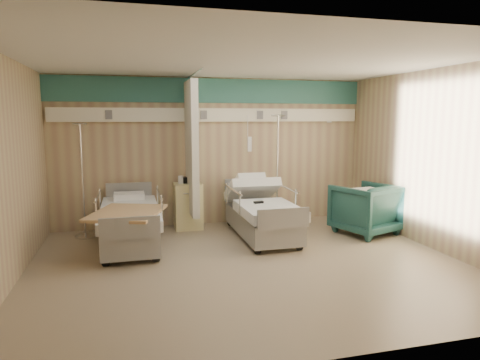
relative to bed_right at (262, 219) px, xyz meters
name	(u,v)px	position (x,y,z in m)	size (l,w,h in m)	color
ground	(248,264)	(-0.60, -1.30, -0.32)	(6.00, 5.00, 0.00)	gray
room_walls	(242,131)	(-0.63, -1.05, 1.55)	(6.04, 5.04, 2.82)	tan
bed_right	(262,219)	(0.00, 0.00, 0.00)	(1.00, 2.16, 0.63)	white
bed_left	(130,227)	(-2.20, 0.00, 0.00)	(1.00, 2.16, 0.63)	white
bedside_cabinet	(188,206)	(-1.15, 0.90, 0.11)	(0.50, 0.48, 0.85)	beige
visitor_armchair	(365,209)	(1.85, -0.25, 0.13)	(0.95, 0.98, 0.89)	#1B4440
waffle_blanket	(367,182)	(1.88, -0.24, 0.61)	(0.62, 0.55, 0.07)	white
iv_stand_right	(277,202)	(0.57, 0.82, 0.12)	(0.38, 0.38, 2.10)	silver
iv_stand_left	(84,215)	(-2.96, 0.74, 0.09)	(0.35, 0.35, 1.96)	silver
call_remote	(259,202)	(-0.11, -0.17, 0.33)	(0.16, 0.07, 0.04)	black
tan_blanket	(127,213)	(-2.24, -0.46, 0.34)	(0.93, 1.17, 0.04)	tan
toiletry_bag	(188,180)	(-1.14, 0.94, 0.59)	(0.21, 0.13, 0.11)	black
white_cup	(181,180)	(-1.27, 0.91, 0.61)	(0.10, 0.10, 0.14)	white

